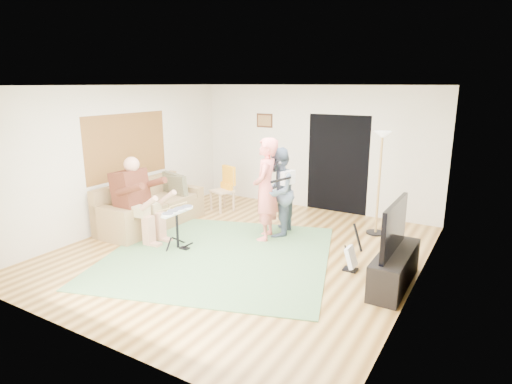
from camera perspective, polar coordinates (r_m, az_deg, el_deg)
floor at (r=7.25m, az=-1.96°, el=-7.85°), size 6.00×6.00×0.00m
walls at (r=6.86m, az=-2.06°, el=2.65°), size 5.50×6.00×2.70m
ceiling at (r=6.72m, az=-2.16°, el=14.01°), size 6.00×6.00×0.00m
window_blinds at (r=8.73m, az=-16.78°, el=5.91°), size 0.00×2.05×2.05m
doorway at (r=9.33m, az=10.82°, el=3.65°), size 2.10×0.00×2.10m
picture_frame at (r=9.96m, az=1.15°, el=9.50°), size 0.42×0.03×0.32m
area_rug at (r=7.10m, az=-5.02°, el=-8.33°), size 4.39×4.31×0.02m
sofa at (r=8.68m, az=-14.14°, el=-2.46°), size 0.90×2.18×0.88m
drummer at (r=7.86m, az=-15.26°, el=-2.10°), size 0.97×0.54×1.49m
drum_kit at (r=7.38m, az=-10.45°, el=-5.14°), size 0.38×0.68×0.70m
singer at (r=7.52m, az=1.29°, el=0.32°), size 0.62×0.77×1.83m
microphone at (r=7.33m, az=2.67°, el=3.55°), size 0.06×0.06×0.24m
guitarist at (r=7.77m, az=2.92°, el=-0.03°), size 0.77×0.90×1.63m
guitar_held at (r=7.61m, az=4.28°, el=1.92°), size 0.26×0.61×0.26m
guitar_spare at (r=6.61m, az=12.62°, el=-8.48°), size 0.27×0.24×0.75m
torchiere_lamp at (r=8.02m, az=16.25°, el=3.51°), size 0.34×0.34×1.91m
dining_chair at (r=9.43m, az=-4.39°, el=-0.38°), size 0.53×0.56×0.98m
tv_cabinet at (r=6.29m, az=17.99°, el=-9.69°), size 0.40×1.40×0.50m
television at (r=6.09m, az=17.96°, el=-4.44°), size 0.06×1.19×0.70m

